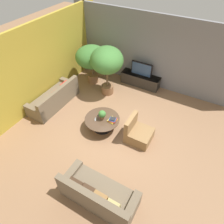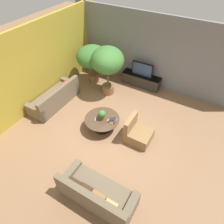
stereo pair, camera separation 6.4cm
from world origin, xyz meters
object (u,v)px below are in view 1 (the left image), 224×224
(media_console, at_px, (140,80))
(potted_plant_tabletop, at_px, (102,115))
(couch_near_entry, at_px, (98,194))
(television, at_px, (142,69))
(couch_by_wall, at_px, (55,99))
(potted_palm_corner, at_px, (107,62))
(potted_palm_tall, at_px, (92,58))
(coffee_table, at_px, (102,121))
(armchair_wicker, at_px, (138,133))

(media_console, xyz_separation_m, potted_plant_tabletop, (-0.09, -3.07, 0.39))
(couch_near_entry, height_order, potted_plant_tabletop, couch_near_entry)
(television, relative_size, potted_plant_tabletop, 2.64)
(potted_plant_tabletop, bearing_deg, couch_by_wall, 175.57)
(couch_near_entry, bearing_deg, potted_palm_corner, -62.51)
(television, bearing_deg, media_console, 90.00)
(media_console, relative_size, potted_palm_corner, 0.85)
(television, xyz_separation_m, potted_palm_tall, (-1.97, -0.82, 0.39))
(television, relative_size, coffee_table, 0.77)
(coffee_table, bearing_deg, potted_palm_tall, 129.72)
(television, bearing_deg, armchair_wicker, -68.05)
(media_console, xyz_separation_m, armchair_wicker, (1.17, -2.92, 0.00))
(potted_palm_tall, distance_m, potted_plant_tabletop, 2.98)
(couch_by_wall, xyz_separation_m, potted_palm_tall, (0.43, 2.07, 0.91))
(armchair_wicker, xyz_separation_m, potted_palm_tall, (-3.14, 2.10, 0.92))
(potted_palm_corner, bearing_deg, media_console, 50.79)
(coffee_table, bearing_deg, television, 88.19)
(television, height_order, potted_palm_tall, potted_palm_tall)
(potted_plant_tabletop, bearing_deg, couch_near_entry, -61.07)
(media_console, xyz_separation_m, couch_by_wall, (-2.40, -2.89, 0.02))
(coffee_table, distance_m, armchair_wicker, 1.28)
(couch_by_wall, bearing_deg, media_console, 140.30)
(potted_palm_tall, bearing_deg, television, 22.60)
(potted_palm_tall, bearing_deg, coffee_table, -50.28)
(media_console, height_order, couch_near_entry, couch_near_entry)
(television, distance_m, potted_plant_tabletop, 3.07)
(couch_near_entry, xyz_separation_m, potted_palm_tall, (-3.10, 4.47, 0.90))
(couch_by_wall, height_order, couch_near_entry, same)
(potted_palm_tall, xyz_separation_m, potted_plant_tabletop, (1.88, -2.25, -0.54))
(couch_by_wall, bearing_deg, television, 140.28)
(couch_by_wall, height_order, potted_plant_tabletop, couch_by_wall)
(potted_palm_corner, relative_size, potted_plant_tabletop, 5.86)
(potted_palm_tall, height_order, potted_plant_tabletop, potted_palm_tall)
(couch_near_entry, height_order, armchair_wicker, armchair_wicker)
(television, xyz_separation_m, potted_palm_corner, (-0.99, -1.21, 0.65))
(coffee_table, bearing_deg, potted_palm_corner, 115.54)
(potted_palm_corner, bearing_deg, coffee_table, -64.46)
(armchair_wicker, xyz_separation_m, potted_plant_tabletop, (-1.26, -0.15, 0.38))
(coffee_table, relative_size, couch_by_wall, 0.55)
(media_console, distance_m, armchair_wicker, 3.14)
(couch_near_entry, distance_m, armchair_wicker, 2.37)
(media_console, height_order, coffee_table, media_console)
(media_console, relative_size, television, 1.88)
(couch_near_entry, bearing_deg, couch_by_wall, -34.17)
(coffee_table, distance_m, potted_plant_tabletop, 0.33)
(coffee_table, bearing_deg, potted_plant_tabletop, 6.44)
(couch_near_entry, bearing_deg, coffee_table, -60.92)
(potted_palm_corner, xyz_separation_m, potted_plant_tabletop, (0.90, -1.86, -0.80))
(potted_palm_tall, bearing_deg, potted_palm_corner, -21.63)
(couch_by_wall, relative_size, potted_palm_tall, 1.28)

